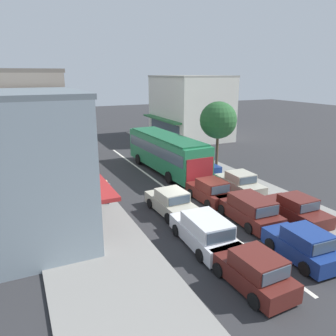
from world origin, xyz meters
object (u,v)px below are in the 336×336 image
at_px(traffic_light_downstreet, 72,123).
at_px(street_tree_right, 218,120).
at_px(parked_sedan_kerb_front, 296,209).
at_px(hatchback_behind_bus_near, 303,245).
at_px(parked_hatchback_kerb_rear, 175,151).
at_px(pedestrian_with_handbag_near, 107,190).
at_px(hatchback_adjacent_lane_trail, 253,271).
at_px(parked_sedan_kerb_third, 201,164).
at_px(wagon_behind_bus_mid, 204,232).
at_px(pedestrian_browsing_midblock, 77,159).
at_px(hatchback_queue_gap_filler, 210,191).
at_px(wagon_adjacent_lane_lead, 249,210).
at_px(city_bus, 166,151).
at_px(parked_sedan_kerb_second, 240,183).
at_px(sedan_queue_far_back, 171,203).

relative_size(traffic_light_downstreet, street_tree_right, 0.70).
bearing_deg(parked_sedan_kerb_front, hatchback_behind_bus_near, -131.96).
bearing_deg(parked_hatchback_kerb_rear, parked_sedan_kerb_front, -90.29).
relative_size(hatchback_behind_bus_near, pedestrian_with_handbag_near, 2.31).
distance_m(hatchback_adjacent_lane_trail, parked_sedan_kerb_third, 16.11).
distance_m(parked_sedan_kerb_third, parked_hatchback_kerb_rear, 5.22).
bearing_deg(hatchback_behind_bus_near, wagon_behind_bus_mid, 138.77).
xyz_separation_m(hatchback_behind_bus_near, pedestrian_browsing_midblock, (-6.73, 18.90, 0.36)).
relative_size(parked_sedan_kerb_front, pedestrian_browsing_midblock, 2.60).
relative_size(street_tree_right, pedestrian_with_handbag_near, 3.70).
bearing_deg(hatchback_queue_gap_filler, traffic_light_downstreet, 104.27).
bearing_deg(street_tree_right, pedestrian_with_handbag_near, -159.65).
distance_m(wagon_behind_bus_mid, wagon_adjacent_lane_lead, 3.97).
relative_size(city_bus, traffic_light_downstreet, 2.60).
distance_m(city_bus, hatchback_behind_bus_near, 15.52).
relative_size(wagon_behind_bus_mid, street_tree_right, 0.76).
relative_size(parked_sedan_kerb_third, parked_hatchback_kerb_rear, 1.14).
xyz_separation_m(parked_sedan_kerb_second, pedestrian_with_handbag_near, (-9.38, 1.50, 0.40)).
xyz_separation_m(street_tree_right, pedestrian_with_handbag_near, (-11.08, -4.11, -3.34)).
bearing_deg(parked_sedan_kerb_third, city_bus, 153.77).
height_order(city_bus, wagon_adjacent_lane_lead, city_bus).
xyz_separation_m(hatchback_queue_gap_filler, street_tree_right, (4.62, 6.29, 3.70)).
distance_m(sedan_queue_far_back, parked_hatchback_kerb_rear, 13.58).
distance_m(street_tree_right, pedestrian_browsing_midblock, 12.73).
distance_m(wagon_adjacent_lane_lead, pedestrian_browsing_midblock, 16.24).
xyz_separation_m(sedan_queue_far_back, parked_sedan_kerb_third, (6.12, 6.85, 0.00)).
xyz_separation_m(city_bus, hatchback_adjacent_lane_trail, (-3.63, -16.14, -1.17)).
bearing_deg(wagon_behind_bus_mid, city_bus, 73.56).
bearing_deg(traffic_light_downstreet, wagon_adjacent_lane_lead, -77.01).
bearing_deg(hatchback_adjacent_lane_trail, traffic_light_downstreet, 93.86).
relative_size(parked_sedan_kerb_third, pedestrian_browsing_midblock, 2.59).
bearing_deg(hatchback_queue_gap_filler, parked_sedan_kerb_second, 13.20).
relative_size(wagon_behind_bus_mid, pedestrian_with_handbag_near, 2.81).
height_order(sedan_queue_far_back, hatchback_queue_gap_filler, hatchback_queue_gap_filler).
height_order(wagon_behind_bus_mid, parked_sedan_kerb_front, wagon_behind_bus_mid).
distance_m(city_bus, parked_sedan_kerb_second, 7.49).
height_order(sedan_queue_far_back, parked_hatchback_kerb_rear, parked_hatchback_kerb_rear).
xyz_separation_m(hatchback_queue_gap_filler, parked_hatchback_kerb_rear, (3.06, 11.48, 0.00)).
bearing_deg(wagon_behind_bus_mid, hatchback_queue_gap_filler, 55.03).
relative_size(wagon_adjacent_lane_lead, parked_sedan_kerb_front, 1.08).
bearing_deg(hatchback_queue_gap_filler, pedestrian_with_handbag_near, 161.29).
bearing_deg(pedestrian_with_handbag_near, hatchback_queue_gap_filler, -18.71).
bearing_deg(sedan_queue_far_back, street_tree_right, 41.49).
bearing_deg(city_bus, hatchback_adjacent_lane_trail, -102.68).
bearing_deg(parked_sedan_kerb_second, parked_sedan_kerb_third, 89.67).
bearing_deg(city_bus, parked_sedan_kerb_front, -77.42).
distance_m(parked_sedan_kerb_second, pedestrian_with_handbag_near, 9.51).
distance_m(city_bus, parked_sedan_kerb_front, 12.53).
bearing_deg(city_bus, traffic_light_downstreet, 112.58).
height_order(hatchback_queue_gap_filler, parked_sedan_kerb_second, hatchback_queue_gap_filler).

